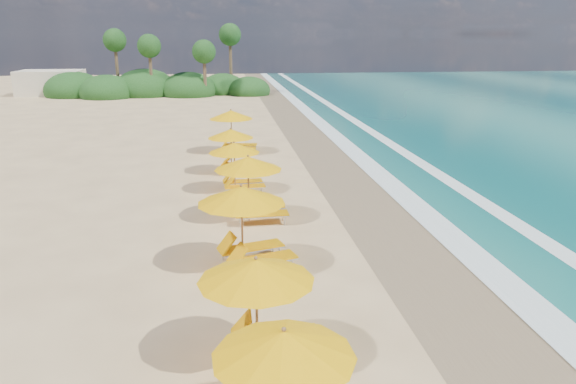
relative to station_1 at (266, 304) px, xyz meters
name	(u,v)px	position (x,y,z in m)	size (l,w,h in m)	color
ground	(288,222)	(1.59, 8.94, -1.40)	(160.00, 160.00, 0.00)	#DAB580
wet_sand	(390,218)	(5.59, 8.94, -1.40)	(4.00, 160.00, 0.01)	#85724F
surf_foam	(457,215)	(8.29, 8.94, -1.37)	(4.00, 160.00, 0.01)	white
station_1	(266,304)	(0.00, 0.00, 0.00)	(2.68, 2.46, 2.50)	olive
station_2	(248,221)	(-0.09, 5.05, 0.09)	(3.34, 3.25, 2.66)	olive
station_3	(254,184)	(0.34, 9.35, 0.04)	(2.82, 2.62, 2.57)	olive
station_4	(239,164)	(-0.09, 13.33, -0.10)	(2.61, 2.44, 2.32)	olive
station_5	(235,148)	(-0.17, 16.70, -0.08)	(2.97, 2.90, 2.35)	olive
station_6	(235,129)	(-0.01, 21.66, 0.07)	(3.06, 2.89, 2.63)	olive
treeline	(154,87)	(-8.35, 54.45, -0.41)	(25.80, 8.80, 9.74)	#163D14
beach_building	(51,83)	(-20.41, 56.94, 0.00)	(7.00, 5.00, 2.80)	beige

